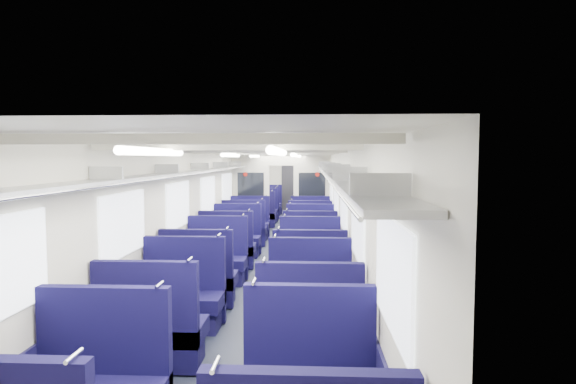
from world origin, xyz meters
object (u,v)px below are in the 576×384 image
Objects in this scene: seat_7 at (310,302)px; seat_25 at (310,209)px; seat_9 at (310,282)px; seat_19 at (310,226)px; seat_5 at (310,336)px; seat_17 at (310,232)px; seat_21 at (310,216)px; seat_15 at (310,240)px; seat_23 at (310,212)px; seat_26 at (268,205)px; seat_27 at (310,205)px; seat_8 at (199,281)px; seat_12 at (227,250)px; seat_4 at (151,333)px; seat_20 at (258,216)px; seat_13 at (310,250)px; end_door at (291,187)px; seat_22 at (262,212)px; seat_18 at (249,226)px; seat_24 at (265,209)px; seat_16 at (244,231)px; bulkhead at (281,192)px; seat_6 at (182,299)px; seat_10 at (217,262)px; seat_14 at (237,240)px; seat_11 at (310,263)px.

seat_25 is (0.00, 11.07, 0.00)m from seat_7.
seat_19 is at bearing 90.00° from seat_9.
seat_5 is 1.00× the size of seat_17.
seat_7 is 8.86m from seat_21.
seat_15 is 5.56m from seat_23.
seat_27 is at bearing 2.12° from seat_26.
seat_8 and seat_19 have the same top height.
seat_26 is (0.00, 8.90, 0.00)m from seat_12.
seat_4 is 12.36m from seat_25.
seat_4 is at bearing -90.00° from seat_20.
seat_13 is at bearing -90.00° from seat_23.
end_door is 4.92m from seat_21.
seat_13 is 6.84m from seat_22.
seat_24 is (0.00, 4.36, 0.00)m from seat_18.
seat_21 and seat_22 have the same top height.
seat_7 is at bearing -86.53° from end_door.
seat_15 is 1.00× the size of seat_18.
seat_23 is (0.00, 3.32, 0.00)m from seat_19.
seat_26 is 1.66m from seat_27.
seat_5 is 1.00× the size of seat_8.
seat_18 is at bearing 90.00° from seat_16.
seat_7 is at bearing -90.00° from seat_19.
seat_6 is at bearing -96.37° from bulkhead.
seat_9 is at bearing 52.20° from seat_4.
seat_10 is 7.81m from seat_22.
seat_7 and seat_17 have the same top height.
seat_23 is (1.66, 7.86, 0.00)m from seat_10.
seat_6 is 4.50m from seat_14.
seat_23 is at bearing 90.00° from seat_11.
seat_7 is 1.00× the size of seat_24.
seat_27 is at bearing 35.78° from seat_24.
seat_12 is 7.76m from seat_24.
seat_25 is (1.66, 2.15, 0.00)m from seat_20.
seat_26 is at bearing 90.00° from seat_18.
seat_6 is 1.00× the size of seat_11.
seat_17 is (1.66, 6.87, 0.00)m from seat_4.
seat_15 is at bearing -74.12° from bulkhead.
seat_25 is (1.66, 4.34, 0.00)m from seat_18.
seat_19 is (0.00, 5.80, 0.00)m from seat_9.
seat_17 is 1.00× the size of seat_27.
seat_6 and seat_19 have the same top height.
seat_14 and seat_20 have the same top height.
seat_15 is (0.00, 3.57, 0.00)m from seat_9.
seat_24 is (-1.66, 11.10, 0.00)m from seat_7.
seat_12 is 1.00× the size of seat_25.
seat_4 is 1.00× the size of seat_18.
seat_18 is at bearing 101.88° from seat_5.
bulkhead is at bearing 105.88° from seat_15.
seat_24 is (-1.66, 5.40, 0.00)m from seat_17.
seat_12 is 1.00× the size of seat_24.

